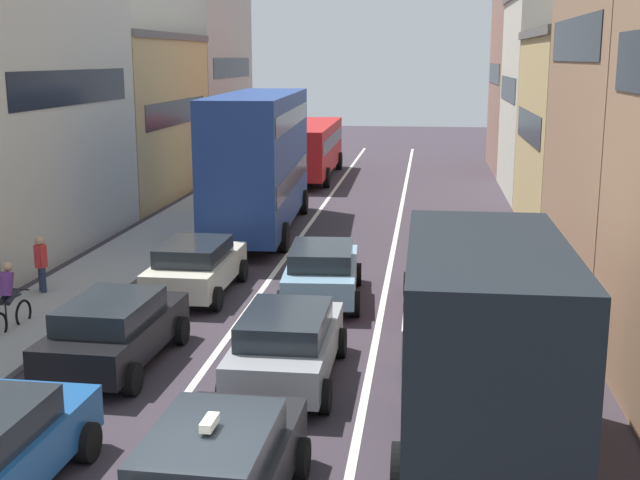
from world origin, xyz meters
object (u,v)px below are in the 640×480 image
at_px(pedestrian_mid_sidewalk, 41,262).
at_px(wagon_left_lane_second, 114,330).
at_px(removalist_box_truck, 481,328).
at_px(sedan_left_lane_third, 196,266).
at_px(hatchback_centre_lane_third, 322,271).
at_px(bus_mid_queue_primary, 259,156).
at_px(sedan_right_lane_behind_truck, 445,282).
at_px(cyclist_on_sidewalk, 9,300).
at_px(taxi_centre_lane_front, 214,473).
at_px(sedan_centre_lane_second, 287,343).
at_px(bus_far_queue_secondary, 310,145).

bearing_deg(pedestrian_mid_sidewalk, wagon_left_lane_second, 91.72).
bearing_deg(removalist_box_truck, sedan_left_lane_third, 41.24).
height_order(wagon_left_lane_second, hatchback_centre_lane_third, same).
relative_size(hatchback_centre_lane_third, bus_mid_queue_primary, 0.42).
height_order(sedan_left_lane_third, sedan_right_lane_behind_truck, same).
height_order(sedan_left_lane_third, cyclist_on_sidewalk, cyclist_on_sidewalk).
relative_size(sedan_left_lane_third, sedan_right_lane_behind_truck, 0.99).
distance_m(wagon_left_lane_second, sedan_right_lane_behind_truck, 8.29).
bearing_deg(taxi_centre_lane_front, sedan_centre_lane_second, 0.48).
height_order(sedan_right_lane_behind_truck, pedestrian_mid_sidewalk, pedestrian_mid_sidewalk).
bearing_deg(cyclist_on_sidewalk, wagon_left_lane_second, -113.74).
xyz_separation_m(sedan_left_lane_third, bus_mid_queue_primary, (0.07, 8.42, 2.03)).
bearing_deg(sedan_right_lane_behind_truck, pedestrian_mid_sidewalk, 88.01).
relative_size(taxi_centre_lane_front, bus_mid_queue_primary, 0.41).
xyz_separation_m(cyclist_on_sidewalk, pedestrian_mid_sidewalk, (-0.70, 3.13, 0.10)).
xyz_separation_m(bus_mid_queue_primary, cyclist_on_sidewalk, (-3.43, -12.25, -1.98)).
height_order(sedan_centre_lane_second, hatchback_centre_lane_third, same).
distance_m(sedan_right_lane_behind_truck, bus_mid_queue_primary, 11.50).
height_order(sedan_left_lane_third, bus_mid_queue_primary, bus_mid_queue_primary).
bearing_deg(removalist_box_truck, hatchback_centre_lane_third, 24.33).
xyz_separation_m(sedan_centre_lane_second, pedestrian_mid_sidewalk, (-7.54, 5.12, 0.15)).
height_order(taxi_centre_lane_front, wagon_left_lane_second, taxi_centre_lane_front).
bearing_deg(pedestrian_mid_sidewalk, sedan_centre_lane_second, 108.44).
distance_m(bus_mid_queue_primary, cyclist_on_sidewalk, 12.88).
height_order(wagon_left_lane_second, sedan_right_lane_behind_truck, same).
distance_m(wagon_left_lane_second, bus_mid_queue_primary, 14.02).
xyz_separation_m(removalist_box_truck, hatchback_centre_lane_third, (-3.63, 7.93, -1.18)).
height_order(taxi_centre_lane_front, bus_mid_queue_primary, bus_mid_queue_primary).
bearing_deg(bus_far_queue_secondary, bus_mid_queue_primary, 179.75).
relative_size(wagon_left_lane_second, hatchback_centre_lane_third, 0.99).
xyz_separation_m(taxi_centre_lane_front, hatchback_centre_lane_third, (0.06, 11.09, -0.00)).
distance_m(sedan_left_lane_third, bus_mid_queue_primary, 8.66).
bearing_deg(cyclist_on_sidewalk, hatchback_centre_lane_third, -57.54).
bearing_deg(sedan_centre_lane_second, pedestrian_mid_sidewalk, 55.61).
relative_size(sedan_left_lane_third, bus_mid_queue_primary, 0.41).
xyz_separation_m(wagon_left_lane_second, pedestrian_mid_sidewalk, (-3.85, 4.74, 0.15)).
relative_size(sedan_centre_lane_second, bus_mid_queue_primary, 0.41).
xyz_separation_m(removalist_box_truck, cyclist_on_sidewalk, (-10.44, 4.16, -1.12)).
relative_size(wagon_left_lane_second, sedan_left_lane_third, 1.01).
height_order(cyclist_on_sidewalk, pedestrian_mid_sidewalk, cyclist_on_sidewalk).
bearing_deg(removalist_box_truck, bus_far_queue_secondary, 12.92).
distance_m(taxi_centre_lane_front, hatchback_centre_lane_third, 11.09).
bearing_deg(bus_mid_queue_primary, bus_far_queue_secondary, -2.23).
xyz_separation_m(sedan_centre_lane_second, cyclist_on_sidewalk, (-6.84, 2.00, 0.05)).
height_order(bus_far_queue_secondary, cyclist_on_sidewalk, bus_far_queue_secondary).
bearing_deg(bus_far_queue_secondary, removalist_box_truck, -167.75).
xyz_separation_m(sedan_centre_lane_second, wagon_left_lane_second, (-3.69, 0.38, 0.00)).
relative_size(taxi_centre_lane_front, wagon_left_lane_second, 1.00).
bearing_deg(sedan_centre_lane_second, bus_far_queue_secondary, 6.97).
height_order(hatchback_centre_lane_third, bus_far_queue_secondary, bus_far_queue_secondary).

